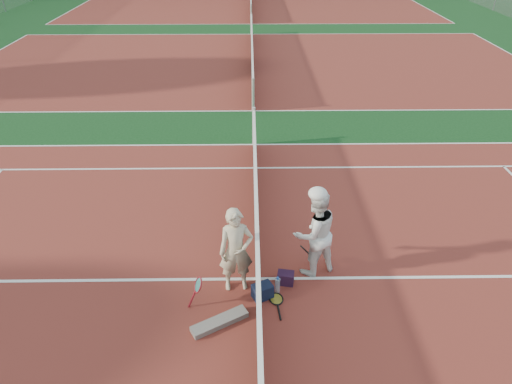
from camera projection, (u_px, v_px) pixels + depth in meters
ground at (257, 279)px, 8.11m from camera, size 130.00×130.00×0.00m
court_main at (257, 279)px, 8.11m from camera, size 23.77×10.97×0.01m
court_far_a at (252, 63)px, 19.60m from camera, size 23.77×10.97×0.01m
court_far_b at (251, 7)px, 31.09m from camera, size 23.77×10.97×0.01m
net_main at (257, 257)px, 7.84m from camera, size 0.10×10.98×1.02m
net_far_a at (252, 51)px, 19.33m from camera, size 0.10×10.98×1.02m
player_a at (236, 251)px, 7.54m from camera, size 0.63×0.46×1.58m
player_b at (315, 233)px, 7.88m from camera, size 1.00×0.91×1.67m
racket_red at (199, 292)px, 7.44m from camera, size 0.34×0.34×0.56m
racket_black_held at (305, 256)px, 8.26m from camera, size 0.47×0.42×0.50m
racket_spare at (276, 299)px, 7.67m from camera, size 0.33×0.62×0.03m
sports_bag_navy at (263, 291)px, 7.66m from camera, size 0.40×0.35×0.26m
sports_bag_purple at (286, 278)px, 7.97m from camera, size 0.31×0.24×0.23m
net_cover_canvas at (220, 322)px, 7.20m from camera, size 0.92×0.65×0.10m
water_bottle at (277, 286)px, 7.75m from camera, size 0.09×0.09×0.30m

